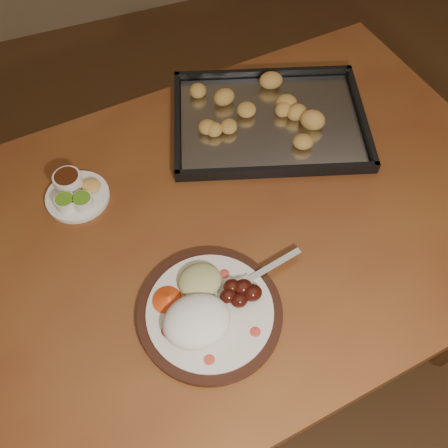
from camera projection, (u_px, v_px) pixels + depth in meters
name	position (u px, v px, depth m)	size (l,w,h in m)	color
ground	(291.00, 331.00, 1.75)	(4.00, 4.00, 0.00)	#542D1C
dining_table	(201.00, 253.00, 1.17)	(1.59, 1.06, 0.75)	brown
dinner_plate	(206.00, 311.00, 0.96)	(0.36, 0.28, 0.07)	black
condiment_saucer	(75.00, 193.00, 1.12)	(0.14, 0.14, 0.05)	white
baking_tray	(269.00, 119.00, 1.25)	(0.56, 0.48, 0.05)	black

